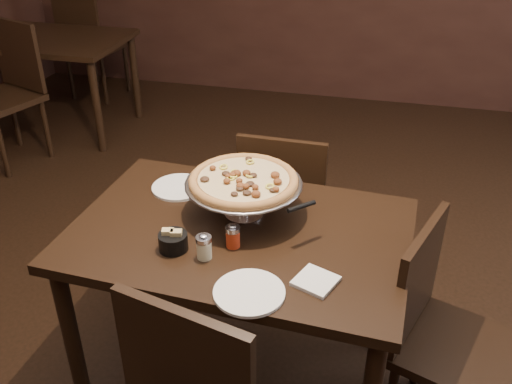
# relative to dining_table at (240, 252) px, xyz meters

# --- Properties ---
(room) EXTENTS (6.04, 7.04, 2.84)m
(room) POSITION_rel_dining_table_xyz_m (0.11, -0.02, 0.73)
(room) COLOR black
(room) RESTS_ON ground
(dining_table) EXTENTS (1.28, 0.89, 0.77)m
(dining_table) POSITION_rel_dining_table_xyz_m (0.00, 0.00, 0.00)
(dining_table) COLOR black
(dining_table) RESTS_ON ground
(background_table) EXTENTS (1.20, 0.80, 0.75)m
(background_table) POSITION_rel_dining_table_xyz_m (-2.16, 2.23, -0.02)
(background_table) COLOR black
(background_table) RESTS_ON ground
(pizza_stand) EXTENTS (0.44, 0.44, 0.18)m
(pizza_stand) POSITION_rel_dining_table_xyz_m (-0.01, 0.10, 0.25)
(pizza_stand) COLOR silver
(pizza_stand) RESTS_ON dining_table
(parmesan_shaker) EXTENTS (0.06, 0.06, 0.10)m
(parmesan_shaker) POSITION_rel_dining_table_xyz_m (-0.07, -0.19, 0.15)
(parmesan_shaker) COLOR beige
(parmesan_shaker) RESTS_ON dining_table
(pepper_flake_shaker) EXTENTS (0.05, 0.05, 0.09)m
(pepper_flake_shaker) POSITION_rel_dining_table_xyz_m (0.01, -0.11, 0.15)
(pepper_flake_shaker) COLOR #97280D
(pepper_flake_shaker) RESTS_ON dining_table
(packet_caddy) EXTENTS (0.10, 0.10, 0.08)m
(packet_caddy) POSITION_rel_dining_table_xyz_m (-0.19, -0.17, 0.14)
(packet_caddy) COLOR black
(packet_caddy) RESTS_ON dining_table
(napkin_stack) EXTENTS (0.16, 0.16, 0.01)m
(napkin_stack) POSITION_rel_dining_table_xyz_m (0.32, -0.24, 0.11)
(napkin_stack) COLOR white
(napkin_stack) RESTS_ON dining_table
(plate_left) EXTENTS (0.22, 0.22, 0.01)m
(plate_left) POSITION_rel_dining_table_xyz_m (-0.32, 0.23, 0.11)
(plate_left) COLOR white
(plate_left) RESTS_ON dining_table
(plate_near) EXTENTS (0.23, 0.23, 0.01)m
(plate_near) POSITION_rel_dining_table_xyz_m (0.12, -0.34, 0.11)
(plate_near) COLOR white
(plate_near) RESTS_ON dining_table
(serving_spatula) EXTENTS (0.15, 0.15, 0.02)m
(serving_spatula) POSITION_rel_dining_table_xyz_m (0.23, -0.02, 0.25)
(serving_spatula) COLOR silver
(serving_spatula) RESTS_ON pizza_stand
(chair_far) EXTENTS (0.42, 0.42, 0.89)m
(chair_far) POSITION_rel_dining_table_xyz_m (0.04, 0.68, -0.19)
(chair_far) COLOR black
(chair_far) RESTS_ON ground
(chair_side) EXTENTS (0.53, 0.53, 0.89)m
(chair_side) POSITION_rel_dining_table_xyz_m (0.77, -0.04, -0.19)
(chair_side) COLOR black
(chair_side) RESTS_ON ground
(bg_chair_far) EXTENTS (0.51, 0.51, 0.97)m
(bg_chair_far) POSITION_rel_dining_table_xyz_m (-2.19, 2.91, -0.14)
(bg_chair_far) COLOR black
(bg_chair_far) RESTS_ON ground
(bg_chair_near) EXTENTS (0.59, 0.59, 0.99)m
(bg_chair_near) POSITION_rel_dining_table_xyz_m (-2.16, 1.67, -0.13)
(bg_chair_near) COLOR black
(bg_chair_near) RESTS_ON ground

